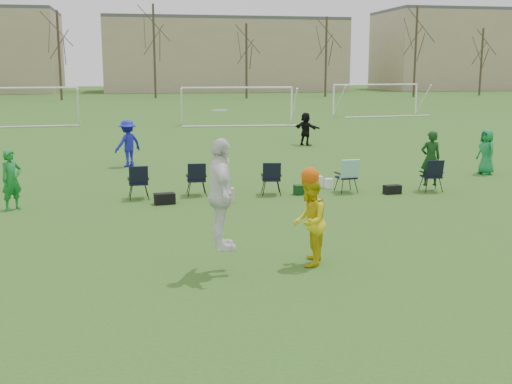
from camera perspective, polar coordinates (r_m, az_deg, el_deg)
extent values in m
plane|color=#29581B|center=(11.15, 4.12, -8.12)|extent=(260.00, 260.00, 0.00)
imported|color=#15792C|center=(17.80, -20.91, 1.01)|extent=(0.68, 0.67, 1.58)
imported|color=#161AA8|center=(24.57, -11.33, 4.26)|extent=(1.29, 1.21, 1.75)
imported|color=#167E3D|center=(23.72, 19.80, 3.38)|extent=(0.61, 0.84, 1.57)
imported|color=black|center=(30.94, 4.43, 5.61)|extent=(1.23, 1.47, 1.58)
imported|color=white|center=(11.37, -3.13, -0.23)|extent=(0.53, 1.19, 2.01)
imported|color=yellow|center=(11.98, 4.76, -2.64)|extent=(0.88, 0.98, 1.67)
sphere|color=#DC500B|center=(11.80, 4.83, 1.43)|extent=(0.33, 0.33, 0.33)
cylinder|color=white|center=(11.18, -3.26, 7.27)|extent=(0.27, 0.27, 0.04)
imported|color=#0F3812|center=(19.99, 15.26, 2.90)|extent=(0.65, 0.47, 1.66)
cube|color=black|center=(17.62, -8.13, -0.59)|extent=(0.59, 0.38, 0.30)
cube|color=pink|center=(17.67, -2.55, -0.29)|extent=(0.38, 0.28, 0.40)
cube|color=black|center=(18.83, 4.10, 0.20)|extent=(0.46, 0.30, 0.28)
cube|color=white|center=(20.16, 5.30, 0.95)|extent=(0.42, 0.31, 0.32)
cylinder|color=white|center=(19.89, 6.49, 0.76)|extent=(0.26, 0.26, 0.30)
cube|color=black|center=(19.30, 12.02, 0.22)|extent=(0.53, 0.32, 0.26)
cube|color=black|center=(18.42, -10.42, 0.88)|extent=(0.63, 0.63, 0.96)
cube|color=black|center=(18.71, -5.33, 1.17)|extent=(0.61, 0.61, 0.96)
cube|color=black|center=(18.75, 1.36, 1.24)|extent=(0.68, 0.68, 0.96)
cube|color=black|center=(19.28, 8.03, 1.40)|extent=(0.65, 0.65, 0.96)
cube|color=black|center=(19.97, 15.32, 1.44)|extent=(0.64, 0.64, 0.96)
cylinder|color=white|center=(44.71, -15.51, 7.41)|extent=(0.12, 0.12, 2.40)
cylinder|color=white|center=(44.79, -20.31, 8.67)|extent=(7.28, 0.76, 0.12)
cylinder|color=white|center=(42.62, -6.62, 7.57)|extent=(0.12, 0.12, 2.40)
cylinder|color=white|center=(43.26, 3.18, 7.68)|extent=(0.12, 0.12, 2.40)
cylinder|color=white|center=(42.73, -1.69, 9.26)|extent=(7.29, 0.63, 0.12)
cylinder|color=white|center=(50.07, 6.92, 8.05)|extent=(0.12, 0.12, 2.40)
cylinder|color=white|center=(53.63, 14.04, 8.00)|extent=(0.12, 0.12, 2.40)
cylinder|color=white|center=(51.71, 10.65, 9.37)|extent=(7.25, 1.13, 0.12)
cylinder|color=#382B21|center=(79.13, -17.09, 11.51)|extent=(0.28, 0.28, 10.20)
cylinder|color=#382B21|center=(81.75, -9.03, 12.23)|extent=(0.28, 0.28, 11.40)
cylinder|color=#382B21|center=(79.88, -0.86, 11.54)|extent=(0.28, 0.28, 9.00)
cylinder|color=#382B21|center=(85.36, 6.24, 11.84)|extent=(0.28, 0.28, 10.20)
cylinder|color=#382B21|center=(86.44, 13.99, 11.97)|extent=(0.28, 0.28, 11.40)
cylinder|color=#382B21|center=(94.11, 19.39, 10.84)|extent=(0.28, 0.28, 9.00)
cube|color=tan|center=(107.21, -2.91, 11.90)|extent=(38.00, 16.00, 11.00)
cube|color=tan|center=(120.90, 18.18, 11.75)|extent=(30.00, 16.00, 13.00)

